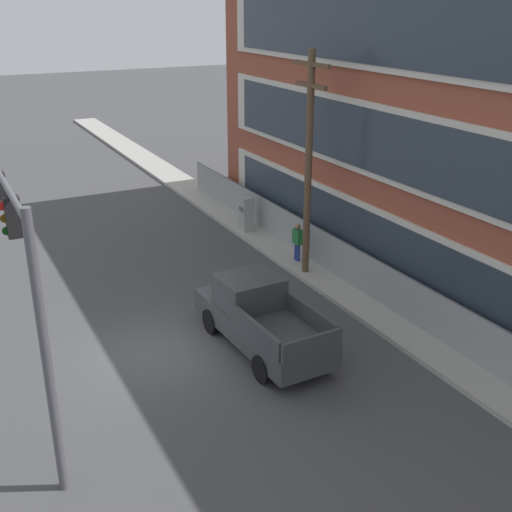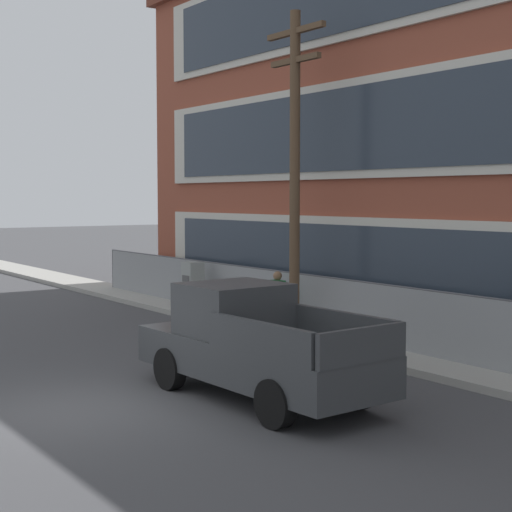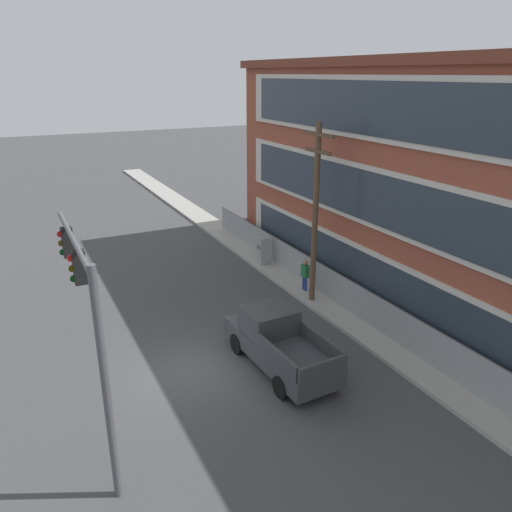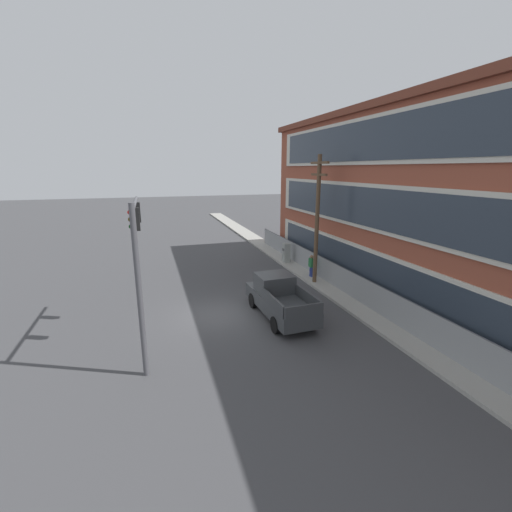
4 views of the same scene
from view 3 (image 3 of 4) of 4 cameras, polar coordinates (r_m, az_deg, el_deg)
ground_plane at (r=18.60m, az=-7.94°, el=-13.04°), size 160.00×160.00×0.00m
sidewalk_building_side at (r=21.80m, az=11.58°, el=-7.72°), size 80.00×1.78×0.16m
chain_link_fence at (r=21.71m, az=12.36°, el=-5.67°), size 30.60×0.06×1.63m
traffic_signal_mast at (r=13.39m, az=-18.71°, el=-5.89°), size 5.93×0.43×6.31m
pickup_truck_dark_grey at (r=18.36m, az=2.49°, el=-9.81°), size 5.45×2.19×2.04m
utility_pole_near_corner at (r=22.12m, az=6.81°, el=5.35°), size 2.16×0.26×8.22m
electrical_cabinet at (r=27.54m, az=0.78°, el=0.46°), size 0.57×0.52×1.66m
pedestrian_near_cabinet at (r=24.24m, az=5.62°, el=-2.10°), size 0.42×0.27×1.69m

